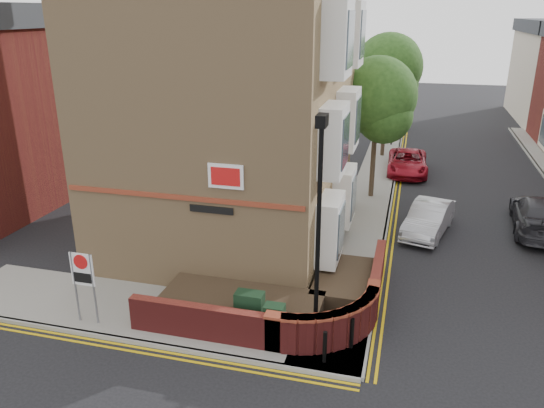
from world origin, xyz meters
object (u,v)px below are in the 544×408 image
Objects in this scene: zone_sign at (83,275)px; silver_car_near at (429,219)px; utility_cabinet_large at (250,312)px; lamppost at (318,235)px.

silver_car_near is at bearing 44.91° from zone_sign.
utility_cabinet_large is at bearing -105.45° from silver_car_near.
silver_car_near is (4.97, 8.84, -0.06)m from utility_cabinet_large.
utility_cabinet_large is at bearing 176.99° from lamppost.
utility_cabinet_large is at bearing 9.69° from zone_sign.
zone_sign is 13.69m from silver_car_near.
utility_cabinet_large is 0.30× the size of silver_car_near.
lamppost is at bearing -3.01° from utility_cabinet_large.
lamppost is 5.25× the size of utility_cabinet_large.
lamppost reaches higher than utility_cabinet_large.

